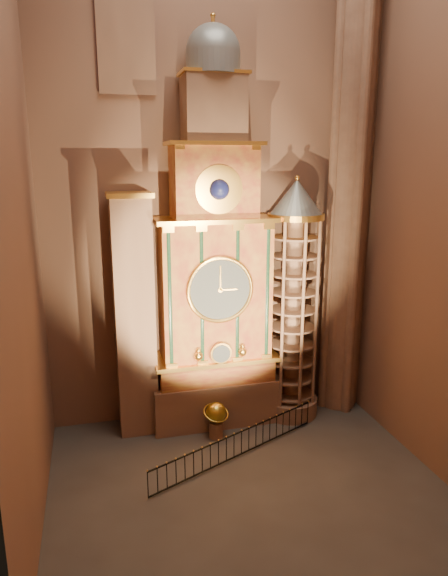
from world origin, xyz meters
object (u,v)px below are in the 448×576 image
object	(u,v)px
stair_turret	(293,304)
astronomical_clock	(214,276)
portrait_tower	(135,316)
celestial_globe	(216,417)
iron_railing	(238,445)

from	to	relation	value
stair_turret	astronomical_clock	bearing A→B (deg)	175.70
portrait_tower	stair_turret	xyz separation A→B (m)	(6.90, -0.28, 0.12)
astronomical_clock	portrait_tower	world-z (taller)	astronomical_clock
astronomical_clock	celestial_globe	bearing A→B (deg)	-101.86
stair_turret	iron_railing	xyz separation A→B (m)	(-3.36, -2.98, -4.70)
portrait_tower	stair_turret	size ratio (longest dim) A/B	0.94
astronomical_clock	portrait_tower	distance (m)	3.73
celestial_globe	astronomical_clock	bearing A→B (deg)	78.14
portrait_tower	iron_railing	world-z (taller)	portrait_tower
astronomical_clock	stair_turret	distance (m)	3.78
stair_turret	celestial_globe	distance (m)	5.90
astronomical_clock	celestial_globe	world-z (taller)	astronomical_clock
astronomical_clock	stair_turret	bearing A→B (deg)	-4.30
astronomical_clock	iron_railing	world-z (taller)	astronomical_clock
astronomical_clock	iron_railing	size ratio (longest dim) A/B	2.24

